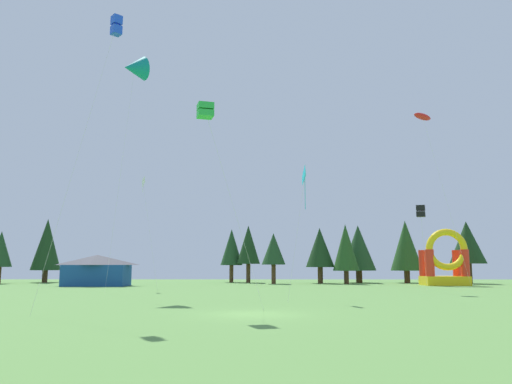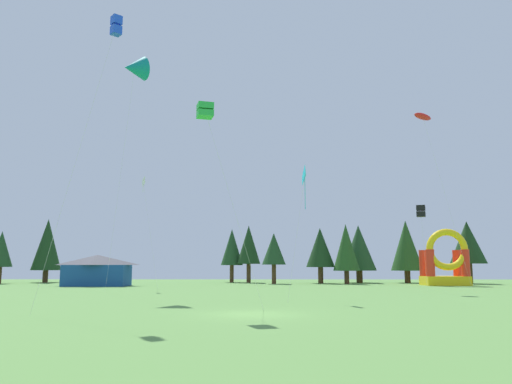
{
  "view_description": "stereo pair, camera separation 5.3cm",
  "coord_description": "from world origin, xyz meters",
  "px_view_note": "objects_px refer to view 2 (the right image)",
  "views": [
    {
      "loc": [
        0.49,
        -26.09,
        2.52
      ],
      "look_at": [
        0.0,
        11.06,
        7.89
      ],
      "focal_mm": 35.17,
      "sensor_mm": 36.0,
      "label": 1
    },
    {
      "loc": [
        0.54,
        -26.09,
        2.52
      ],
      "look_at": [
        0.0,
        11.06,
        7.89
      ],
      "focal_mm": 35.17,
      "sensor_mm": 36.0,
      "label": 2
    }
  ],
  "objects_px": {
    "kite_white_diamond": "(143,183)",
    "festival_tent": "(97,270)",
    "kite_black_box": "(421,211)",
    "kite_cyan_diamond": "(306,177)",
    "inflatable_yellow_castle": "(445,265)",
    "kite_blue_box": "(116,27)",
    "kite_red_parafoil": "(423,117)",
    "kite_teal_delta": "(135,68)",
    "kite_green_box": "(205,111)"
  },
  "relations": [
    {
      "from": "kite_cyan_diamond",
      "to": "kite_green_box",
      "type": "bearing_deg",
      "value": -128.35
    },
    {
      "from": "kite_blue_box",
      "to": "kite_black_box",
      "type": "bearing_deg",
      "value": 37.32
    },
    {
      "from": "kite_cyan_diamond",
      "to": "kite_white_diamond",
      "type": "height_order",
      "value": "kite_white_diamond"
    },
    {
      "from": "kite_cyan_diamond",
      "to": "kite_blue_box",
      "type": "bearing_deg",
      "value": -144.42
    },
    {
      "from": "kite_white_diamond",
      "to": "kite_green_box",
      "type": "height_order",
      "value": "kite_green_box"
    },
    {
      "from": "kite_blue_box",
      "to": "inflatable_yellow_castle",
      "type": "xyz_separation_m",
      "value": [
        30.68,
        33.97,
        -13.88
      ]
    },
    {
      "from": "kite_black_box",
      "to": "kite_blue_box",
      "type": "xyz_separation_m",
      "value": [
        -22.79,
        -17.38,
        9.09
      ]
    },
    {
      "from": "kite_green_box",
      "to": "kite_teal_delta",
      "type": "bearing_deg",
      "value": 119.31
    },
    {
      "from": "kite_black_box",
      "to": "kite_red_parafoil",
      "type": "height_order",
      "value": "kite_red_parafoil"
    },
    {
      "from": "kite_white_diamond",
      "to": "festival_tent",
      "type": "height_order",
      "value": "kite_white_diamond"
    },
    {
      "from": "kite_black_box",
      "to": "kite_green_box",
      "type": "bearing_deg",
      "value": -135.62
    },
    {
      "from": "kite_teal_delta",
      "to": "inflatable_yellow_castle",
      "type": "bearing_deg",
      "value": 30.16
    },
    {
      "from": "kite_red_parafoil",
      "to": "kite_white_diamond",
      "type": "height_order",
      "value": "kite_red_parafoil"
    },
    {
      "from": "kite_green_box",
      "to": "festival_tent",
      "type": "height_order",
      "value": "kite_green_box"
    },
    {
      "from": "kite_black_box",
      "to": "festival_tent",
      "type": "relative_size",
      "value": 1.08
    },
    {
      "from": "kite_black_box",
      "to": "kite_blue_box",
      "type": "distance_m",
      "value": 30.07
    },
    {
      "from": "kite_blue_box",
      "to": "kite_teal_delta",
      "type": "distance_m",
      "value": 15.19
    },
    {
      "from": "kite_black_box",
      "to": "kite_blue_box",
      "type": "height_order",
      "value": "kite_blue_box"
    },
    {
      "from": "kite_teal_delta",
      "to": "festival_tent",
      "type": "xyz_separation_m",
      "value": [
        -8.25,
        17.4,
        -17.9
      ]
    },
    {
      "from": "kite_black_box",
      "to": "kite_red_parafoil",
      "type": "bearing_deg",
      "value": 62.51
    },
    {
      "from": "kite_black_box",
      "to": "kite_green_box",
      "type": "xyz_separation_m",
      "value": [
        -17.5,
        -17.13,
        4.02
      ]
    },
    {
      "from": "kite_teal_delta",
      "to": "kite_white_diamond",
      "type": "xyz_separation_m",
      "value": [
        -1.21,
        9.26,
        -8.77
      ]
    },
    {
      "from": "kite_blue_box",
      "to": "festival_tent",
      "type": "bearing_deg",
      "value": 108.98
    },
    {
      "from": "inflatable_yellow_castle",
      "to": "festival_tent",
      "type": "distance_m",
      "value": 41.72
    },
    {
      "from": "kite_cyan_diamond",
      "to": "kite_red_parafoil",
      "type": "distance_m",
      "value": 19.2
    },
    {
      "from": "kite_cyan_diamond",
      "to": "kite_green_box",
      "type": "height_order",
      "value": "kite_green_box"
    },
    {
      "from": "kite_red_parafoil",
      "to": "kite_blue_box",
      "type": "relative_size",
      "value": 1.02
    },
    {
      "from": "kite_cyan_diamond",
      "to": "inflatable_yellow_castle",
      "type": "relative_size",
      "value": 1.39
    },
    {
      "from": "kite_red_parafoil",
      "to": "festival_tent",
      "type": "distance_m",
      "value": 40.14
    },
    {
      "from": "kite_blue_box",
      "to": "kite_white_diamond",
      "type": "distance_m",
      "value": 24.73
    },
    {
      "from": "kite_white_diamond",
      "to": "festival_tent",
      "type": "distance_m",
      "value": 14.11
    },
    {
      "from": "inflatable_yellow_castle",
      "to": "festival_tent",
      "type": "bearing_deg",
      "value": -177.22
    },
    {
      "from": "kite_blue_box",
      "to": "festival_tent",
      "type": "xyz_separation_m",
      "value": [
        -10.99,
        31.95,
        -14.52
      ]
    },
    {
      "from": "kite_blue_box",
      "to": "kite_green_box",
      "type": "relative_size",
      "value": 1.45
    },
    {
      "from": "kite_green_box",
      "to": "kite_red_parafoil",
      "type": "bearing_deg",
      "value": 46.56
    },
    {
      "from": "kite_cyan_diamond",
      "to": "festival_tent",
      "type": "xyz_separation_m",
      "value": [
        -22.73,
        23.55,
        -7.0
      ]
    },
    {
      "from": "kite_black_box",
      "to": "kite_cyan_diamond",
      "type": "bearing_deg",
      "value": -140.91
    },
    {
      "from": "kite_teal_delta",
      "to": "inflatable_yellow_castle",
      "type": "height_order",
      "value": "kite_teal_delta"
    },
    {
      "from": "inflatable_yellow_castle",
      "to": "kite_blue_box",
      "type": "bearing_deg",
      "value": -132.09
    },
    {
      "from": "kite_teal_delta",
      "to": "kite_white_diamond",
      "type": "height_order",
      "value": "kite_teal_delta"
    },
    {
      "from": "kite_green_box",
      "to": "inflatable_yellow_castle",
      "type": "distance_m",
      "value": 43.12
    },
    {
      "from": "inflatable_yellow_castle",
      "to": "kite_teal_delta",
      "type": "bearing_deg",
      "value": -149.84
    },
    {
      "from": "kite_cyan_diamond",
      "to": "kite_blue_box",
      "type": "xyz_separation_m",
      "value": [
        -11.74,
        -8.4,
        7.52
      ]
    },
    {
      "from": "kite_red_parafoil",
      "to": "kite_teal_delta",
      "type": "relative_size",
      "value": 0.83
    },
    {
      "from": "kite_red_parafoil",
      "to": "kite_white_diamond",
      "type": "distance_m",
      "value": 29.13
    },
    {
      "from": "kite_red_parafoil",
      "to": "kite_teal_delta",
      "type": "bearing_deg",
      "value": -167.83
    },
    {
      "from": "kite_black_box",
      "to": "kite_teal_delta",
      "type": "xyz_separation_m",
      "value": [
        -25.53,
        -2.83,
        12.47
      ]
    },
    {
      "from": "kite_black_box",
      "to": "kite_white_diamond",
      "type": "relative_size",
      "value": 0.68
    },
    {
      "from": "kite_black_box",
      "to": "festival_tent",
      "type": "height_order",
      "value": "kite_black_box"
    },
    {
      "from": "kite_teal_delta",
      "to": "inflatable_yellow_castle",
      "type": "distance_m",
      "value": 42.33
    }
  ]
}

